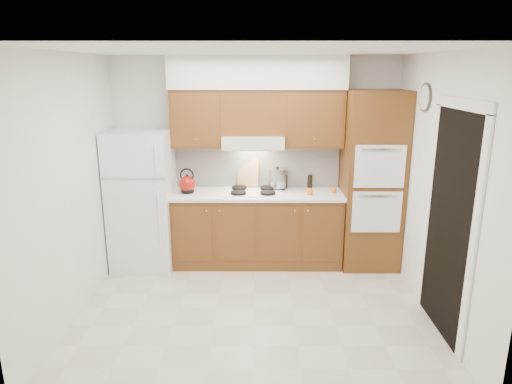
% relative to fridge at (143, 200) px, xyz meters
% --- Properties ---
extents(floor, '(3.60, 3.60, 0.00)m').
position_rel_fridge_xyz_m(floor, '(1.41, -1.14, -0.86)').
color(floor, beige).
rests_on(floor, ground).
extents(ceiling, '(3.60, 3.60, 0.00)m').
position_rel_fridge_xyz_m(ceiling, '(1.41, -1.14, 1.74)').
color(ceiling, white).
rests_on(ceiling, wall_back).
extents(wall_back, '(3.60, 0.02, 2.60)m').
position_rel_fridge_xyz_m(wall_back, '(1.41, 0.36, 0.44)').
color(wall_back, white).
rests_on(wall_back, floor).
extents(wall_left, '(0.02, 3.00, 2.60)m').
position_rel_fridge_xyz_m(wall_left, '(-0.40, -1.14, 0.44)').
color(wall_left, white).
rests_on(wall_left, floor).
extents(wall_right, '(0.02, 3.00, 2.60)m').
position_rel_fridge_xyz_m(wall_right, '(3.21, -1.14, 0.44)').
color(wall_right, white).
rests_on(wall_right, floor).
extents(fridge, '(0.75, 0.72, 1.72)m').
position_rel_fridge_xyz_m(fridge, '(0.00, 0.00, 0.00)').
color(fridge, white).
rests_on(fridge, floor).
extents(base_cabinets, '(2.11, 0.60, 0.90)m').
position_rel_fridge_xyz_m(base_cabinets, '(1.43, 0.06, -0.41)').
color(base_cabinets, brown).
rests_on(base_cabinets, floor).
extents(countertop, '(2.13, 0.62, 0.04)m').
position_rel_fridge_xyz_m(countertop, '(1.43, 0.05, 0.06)').
color(countertop, white).
rests_on(countertop, base_cabinets).
extents(backsplash, '(2.11, 0.03, 0.56)m').
position_rel_fridge_xyz_m(backsplash, '(1.43, 0.34, 0.36)').
color(backsplash, white).
rests_on(backsplash, countertop).
extents(oven_cabinet, '(0.70, 0.65, 2.20)m').
position_rel_fridge_xyz_m(oven_cabinet, '(2.85, 0.03, 0.24)').
color(oven_cabinet, brown).
rests_on(oven_cabinet, floor).
extents(upper_cab_left, '(0.63, 0.33, 0.70)m').
position_rel_fridge_xyz_m(upper_cab_left, '(0.69, 0.19, 0.99)').
color(upper_cab_left, brown).
rests_on(upper_cab_left, wall_back).
extents(upper_cab_right, '(0.73, 0.33, 0.70)m').
position_rel_fridge_xyz_m(upper_cab_right, '(2.12, 0.19, 0.99)').
color(upper_cab_right, brown).
rests_on(upper_cab_right, wall_back).
extents(range_hood, '(0.75, 0.45, 0.15)m').
position_rel_fridge_xyz_m(range_hood, '(1.38, 0.13, 0.71)').
color(range_hood, silver).
rests_on(range_hood, wall_back).
extents(upper_cab_over_hood, '(0.75, 0.33, 0.55)m').
position_rel_fridge_xyz_m(upper_cab_over_hood, '(1.38, 0.19, 1.06)').
color(upper_cab_over_hood, brown).
rests_on(upper_cab_over_hood, range_hood).
extents(soffit, '(2.13, 0.36, 0.40)m').
position_rel_fridge_xyz_m(soffit, '(1.43, 0.18, 1.54)').
color(soffit, silver).
rests_on(soffit, wall_back).
extents(cooktop, '(0.74, 0.50, 0.01)m').
position_rel_fridge_xyz_m(cooktop, '(1.38, 0.07, 0.09)').
color(cooktop, white).
rests_on(cooktop, countertop).
extents(doorway, '(0.02, 0.90, 2.10)m').
position_rel_fridge_xyz_m(doorway, '(3.19, -1.49, 0.19)').
color(doorway, black).
rests_on(doorway, floor).
extents(wall_clock, '(0.02, 0.30, 0.30)m').
position_rel_fridge_xyz_m(wall_clock, '(3.19, -0.59, 1.29)').
color(wall_clock, '#3F3833').
rests_on(wall_clock, wall_right).
extents(kettle, '(0.26, 0.26, 0.21)m').
position_rel_fridge_xyz_m(kettle, '(0.56, 0.04, 0.19)').
color(kettle, maroon).
rests_on(kettle, countertop).
extents(cutting_board, '(0.28, 0.13, 0.36)m').
position_rel_fridge_xyz_m(cutting_board, '(1.31, 0.31, 0.28)').
color(cutting_board, tan).
rests_on(cutting_board, countertop).
extents(stock_pot, '(0.24, 0.24, 0.23)m').
position_rel_fridge_xyz_m(stock_pot, '(1.69, 0.23, 0.23)').
color(stock_pot, '#ADAEB2').
rests_on(stock_pot, cooktop).
extents(condiment_a, '(0.07, 0.07, 0.21)m').
position_rel_fridge_xyz_m(condiment_a, '(1.75, 0.19, 0.19)').
color(condiment_a, black).
rests_on(condiment_a, countertop).
extents(condiment_b, '(0.06, 0.06, 0.17)m').
position_rel_fridge_xyz_m(condiment_b, '(1.80, 0.31, 0.16)').
color(condiment_b, black).
rests_on(condiment_b, countertop).
extents(condiment_c, '(0.07, 0.07, 0.17)m').
position_rel_fridge_xyz_m(condiment_c, '(2.12, 0.31, 0.16)').
color(condiment_c, black).
rests_on(condiment_c, countertop).
extents(orange_near, '(0.08, 0.08, 0.07)m').
position_rel_fridge_xyz_m(orange_near, '(2.39, 0.05, 0.12)').
color(orange_near, orange).
rests_on(orange_near, countertop).
extents(orange_far, '(0.10, 0.10, 0.08)m').
position_rel_fridge_xyz_m(orange_far, '(2.08, -0.04, 0.12)').
color(orange_far, '#EB540C').
rests_on(orange_far, countertop).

